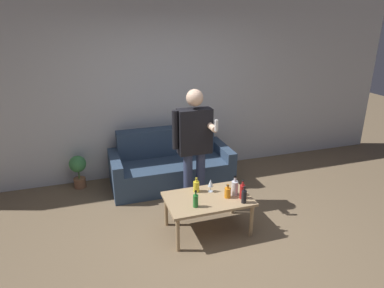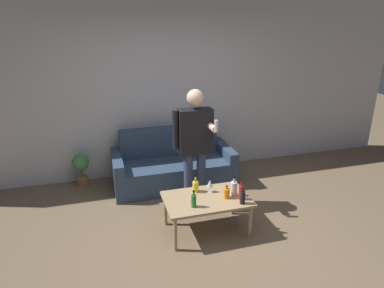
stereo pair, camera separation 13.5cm
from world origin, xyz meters
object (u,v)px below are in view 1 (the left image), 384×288
object	(u,v)px
coffee_table	(208,201)
person_standing_front	(194,141)
bottle_orange	(196,186)
couch	(170,165)

from	to	relation	value
coffee_table	person_standing_front	size ratio (longest dim) A/B	0.62
bottle_orange	couch	bearing A→B (deg)	90.79
coffee_table	bottle_orange	distance (m)	0.23
couch	coffee_table	distance (m)	1.37
couch	bottle_orange	world-z (taller)	couch
bottle_orange	coffee_table	bearing A→B (deg)	-66.33
couch	person_standing_front	distance (m)	1.01
couch	coffee_table	bearing A→B (deg)	-85.92
couch	bottle_orange	bearing A→B (deg)	-89.21
couch	coffee_table	world-z (taller)	couch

